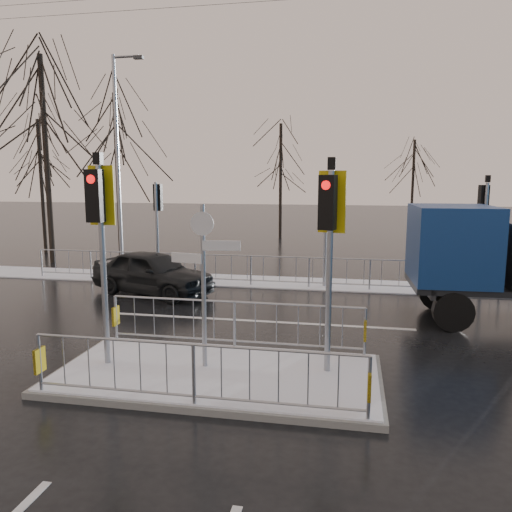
% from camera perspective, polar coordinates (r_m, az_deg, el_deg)
% --- Properties ---
extents(ground, '(120.00, 120.00, 0.00)m').
position_cam_1_polar(ground, '(9.59, -4.43, -13.75)').
color(ground, black).
rests_on(ground, ground).
extents(snow_verge, '(30.00, 2.00, 0.04)m').
position_cam_1_polar(snow_verge, '(17.67, 2.97, -3.05)').
color(snow_verge, white).
rests_on(snow_verge, ground).
extents(lane_markings, '(8.00, 11.38, 0.01)m').
position_cam_1_polar(lane_markings, '(9.29, -4.99, -14.50)').
color(lane_markings, silver).
rests_on(lane_markings, ground).
extents(traffic_island, '(6.00, 3.04, 4.15)m').
position_cam_1_polar(traffic_island, '(9.46, -4.51, -11.54)').
color(traffic_island, slate).
rests_on(traffic_island, ground).
extents(far_kerb_fixtures, '(18.00, 0.65, 3.83)m').
position_cam_1_polar(far_kerb_fixtures, '(16.96, 3.75, -0.14)').
color(far_kerb_fixtures, '#8E949B').
rests_on(far_kerb_fixtures, ground).
extents(car_far_lane, '(4.44, 2.89, 1.41)m').
position_cam_1_polar(car_far_lane, '(16.25, -11.73, -1.84)').
color(car_far_lane, black).
rests_on(car_far_lane, ground).
extents(flatbed_truck, '(6.51, 2.55, 2.99)m').
position_cam_1_polar(flatbed_truck, '(14.06, 25.01, -0.52)').
color(flatbed_truck, black).
rests_on(flatbed_truck, ground).
extents(tree_near_a, '(4.75, 4.75, 8.97)m').
position_cam_1_polar(tree_near_a, '(23.51, -23.08, 14.17)').
color(tree_near_a, black).
rests_on(tree_near_a, ground).
extents(tree_near_b, '(4.00, 4.00, 7.55)m').
position_cam_1_polar(tree_near_b, '(23.49, -15.66, 12.18)').
color(tree_near_b, black).
rests_on(tree_near_b, ground).
extents(tree_near_c, '(3.50, 3.50, 6.61)m').
position_cam_1_polar(tree_near_c, '(26.59, -23.46, 9.98)').
color(tree_near_c, black).
rests_on(tree_near_c, ground).
extents(tree_far_a, '(3.75, 3.75, 7.08)m').
position_cam_1_polar(tree_far_a, '(30.85, 2.84, 11.06)').
color(tree_far_a, black).
rests_on(tree_far_a, ground).
extents(tree_far_b, '(3.25, 3.25, 6.14)m').
position_cam_1_polar(tree_far_b, '(32.72, 17.55, 9.41)').
color(tree_far_b, black).
rests_on(tree_far_b, ground).
extents(street_lamp_left, '(1.25, 0.18, 8.20)m').
position_cam_1_polar(street_lamp_left, '(20.08, -15.37, 10.92)').
color(street_lamp_left, '#8E949B').
rests_on(street_lamp_left, ground).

